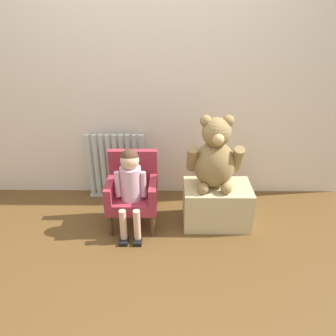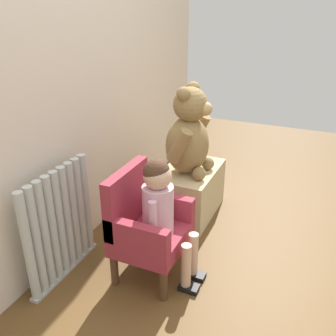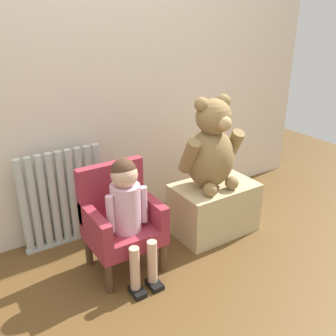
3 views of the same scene
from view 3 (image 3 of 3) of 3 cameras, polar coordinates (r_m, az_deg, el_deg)
name	(u,v)px [view 3 (image 3 of 3)]	position (r m, az deg, el deg)	size (l,w,h in m)	color
ground_plane	(189,312)	(2.10, 3.16, -21.12)	(6.00, 6.00, 0.00)	brown
back_wall	(89,55)	(2.50, -11.91, 16.56)	(3.80, 0.05, 2.40)	beige
radiator	(63,199)	(2.54, -15.66, -4.51)	(0.56, 0.05, 0.65)	#B6C0BC
child_armchair	(120,219)	(2.25, -7.26, -7.68)	(0.41, 0.36, 0.64)	maroon
child_figure	(127,203)	(2.09, -6.19, -5.34)	(0.25, 0.35, 0.73)	#D5A9BF
low_bench	(214,208)	(2.66, 6.97, -6.03)	(0.56, 0.36, 0.36)	#C8B684
large_teddy_bear	(211,149)	(2.45, 6.63, 2.97)	(0.45, 0.31, 0.62)	olive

